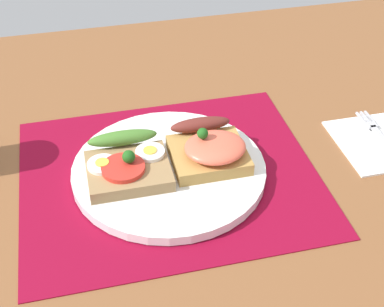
{
  "coord_description": "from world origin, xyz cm",
  "views": [
    {
      "loc": [
        -9.5,
        -52.44,
        45.95
      ],
      "look_at": [
        3.0,
        0.0,
        3.06
      ],
      "focal_mm": 51.59,
      "sensor_mm": 36.0,
      "label": 1
    }
  ],
  "objects_px": {
    "plate": "(169,170)",
    "napkin": "(380,144)",
    "sandwich_egg_tomato": "(127,164)",
    "fork": "(384,140)",
    "sandwich_salmon": "(210,149)"
  },
  "relations": [
    {
      "from": "fork",
      "to": "napkin",
      "type": "bearing_deg",
      "value": -171.36
    },
    {
      "from": "sandwich_egg_tomato",
      "to": "fork",
      "type": "height_order",
      "value": "sandwich_egg_tomato"
    },
    {
      "from": "sandwich_egg_tomato",
      "to": "sandwich_salmon",
      "type": "distance_m",
      "value": 0.11
    },
    {
      "from": "sandwich_egg_tomato",
      "to": "napkin",
      "type": "bearing_deg",
      "value": -0.97
    },
    {
      "from": "sandwich_egg_tomato",
      "to": "napkin",
      "type": "relative_size",
      "value": 0.81
    },
    {
      "from": "sandwich_salmon",
      "to": "napkin",
      "type": "height_order",
      "value": "sandwich_salmon"
    },
    {
      "from": "napkin",
      "to": "plate",
      "type": "bearing_deg",
      "value": 179.13
    },
    {
      "from": "napkin",
      "to": "sandwich_egg_tomato",
      "type": "bearing_deg",
      "value": 179.03
    },
    {
      "from": "napkin",
      "to": "fork",
      "type": "bearing_deg",
      "value": 8.64
    },
    {
      "from": "plate",
      "to": "napkin",
      "type": "distance_m",
      "value": 0.29
    },
    {
      "from": "napkin",
      "to": "fork",
      "type": "relative_size",
      "value": 0.83
    },
    {
      "from": "sandwich_egg_tomato",
      "to": "napkin",
      "type": "distance_m",
      "value": 0.34
    },
    {
      "from": "plate",
      "to": "sandwich_egg_tomato",
      "type": "distance_m",
      "value": 0.06
    },
    {
      "from": "sandwich_egg_tomato",
      "to": "sandwich_salmon",
      "type": "height_order",
      "value": "sandwich_salmon"
    },
    {
      "from": "sandwich_egg_tomato",
      "to": "sandwich_salmon",
      "type": "xyz_separation_m",
      "value": [
        0.11,
        -0.0,
        0.0
      ]
    }
  ]
}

